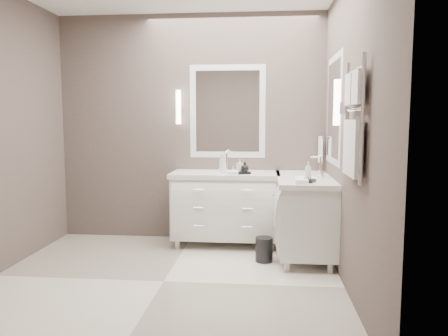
# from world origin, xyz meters

# --- Properties ---
(floor) EXTENTS (3.20, 3.00, 0.01)m
(floor) POSITION_xyz_m (0.00, 0.00, -0.01)
(floor) COLOR white
(floor) RESTS_ON ground
(wall_back) EXTENTS (3.20, 0.01, 2.70)m
(wall_back) POSITION_xyz_m (0.00, 1.50, 1.35)
(wall_back) COLOR #504440
(wall_back) RESTS_ON floor
(wall_front) EXTENTS (3.20, 0.01, 2.70)m
(wall_front) POSITION_xyz_m (0.00, -1.50, 1.35)
(wall_front) COLOR #504440
(wall_front) RESTS_ON floor
(wall_right) EXTENTS (0.01, 3.00, 2.70)m
(wall_right) POSITION_xyz_m (1.60, 0.00, 1.35)
(wall_right) COLOR #504440
(wall_right) RESTS_ON floor
(vanity_back) EXTENTS (1.24, 0.59, 0.97)m
(vanity_back) POSITION_xyz_m (0.45, 1.23, 0.49)
(vanity_back) COLOR white
(vanity_back) RESTS_ON floor
(vanity_right) EXTENTS (0.59, 1.24, 0.97)m
(vanity_right) POSITION_xyz_m (1.33, 0.90, 0.49)
(vanity_right) COLOR white
(vanity_right) RESTS_ON floor
(mirror_back) EXTENTS (0.90, 0.02, 1.10)m
(mirror_back) POSITION_xyz_m (0.45, 1.49, 1.55)
(mirror_back) COLOR white
(mirror_back) RESTS_ON wall_back
(mirror_right) EXTENTS (0.02, 0.90, 1.10)m
(mirror_right) POSITION_xyz_m (1.59, 0.80, 1.55)
(mirror_right) COLOR white
(mirror_right) RESTS_ON wall_right
(sconce_back) EXTENTS (0.06, 0.06, 0.40)m
(sconce_back) POSITION_xyz_m (-0.13, 1.43, 1.59)
(sconce_back) COLOR white
(sconce_back) RESTS_ON wall_back
(sconce_right) EXTENTS (0.06, 0.06, 0.40)m
(sconce_right) POSITION_xyz_m (1.53, 0.22, 1.59)
(sconce_right) COLOR white
(sconce_right) RESTS_ON wall_right
(towel_bar_corner) EXTENTS (0.03, 0.22, 0.30)m
(towel_bar_corner) POSITION_xyz_m (1.54, 1.36, 1.12)
(towel_bar_corner) COLOR white
(towel_bar_corner) RESTS_ON wall_right
(towel_ladder) EXTENTS (0.06, 0.58, 0.90)m
(towel_ladder) POSITION_xyz_m (1.55, -0.40, 1.39)
(towel_ladder) COLOR white
(towel_ladder) RESTS_ON wall_right
(waste_bin) EXTENTS (0.18, 0.18, 0.25)m
(waste_bin) POSITION_xyz_m (0.90, 0.65, 0.13)
(waste_bin) COLOR black
(waste_bin) RESTS_ON floor
(amenity_tray_back) EXTENTS (0.20, 0.17, 0.03)m
(amenity_tray_back) POSITION_xyz_m (0.65, 1.11, 0.86)
(amenity_tray_back) COLOR black
(amenity_tray_back) RESTS_ON vanity_back
(amenity_tray_right) EXTENTS (0.17, 0.20, 0.02)m
(amenity_tray_right) POSITION_xyz_m (1.32, 0.51, 0.86)
(amenity_tray_right) COLOR black
(amenity_tray_right) RESTS_ON vanity_right
(water_bottle) EXTENTS (0.09, 0.09, 0.21)m
(water_bottle) POSITION_xyz_m (0.43, 1.11, 0.95)
(water_bottle) COLOR silver
(water_bottle) RESTS_ON vanity_back
(soap_bottle_a) EXTENTS (0.07, 0.08, 0.13)m
(soap_bottle_a) POSITION_xyz_m (0.62, 1.13, 0.94)
(soap_bottle_a) COLOR white
(soap_bottle_a) RESTS_ON amenity_tray_back
(soap_bottle_b) EXTENTS (0.11, 0.11, 0.11)m
(soap_bottle_b) POSITION_xyz_m (0.68, 1.08, 0.93)
(soap_bottle_b) COLOR black
(soap_bottle_b) RESTS_ON amenity_tray_back
(soap_bottle_c) EXTENTS (0.07, 0.07, 0.17)m
(soap_bottle_c) POSITION_xyz_m (1.32, 0.51, 0.96)
(soap_bottle_c) COLOR white
(soap_bottle_c) RESTS_ON amenity_tray_right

